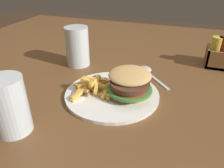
# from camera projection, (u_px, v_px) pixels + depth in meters

# --- Properties ---
(dining_table) EXTENTS (1.55, 1.34, 0.75)m
(dining_table) POSITION_uv_depth(u_px,v_px,m) (105.00, 80.00, 0.89)
(dining_table) COLOR brown
(dining_table) RESTS_ON ground_plane
(meal_plate_near) EXTENTS (0.28, 0.28, 0.09)m
(meal_plate_near) POSITION_uv_depth(u_px,v_px,m) (119.00, 89.00, 0.63)
(meal_plate_near) COLOR white
(meal_plate_near) RESTS_ON dining_table
(beer_glass) EXTENTS (0.09, 0.09, 0.15)m
(beer_glass) POSITION_uv_depth(u_px,v_px,m) (77.00, 47.00, 0.81)
(beer_glass) COLOR silver
(beer_glass) RESTS_ON dining_table
(juice_glass) EXTENTS (0.08, 0.08, 0.20)m
(juice_glass) POSITION_uv_depth(u_px,v_px,m) (10.00, 107.00, 0.49)
(juice_glass) COLOR silver
(juice_glass) RESTS_ON dining_table
(spoon) EXTENTS (0.14, 0.15, 0.02)m
(spoon) POSITION_uv_depth(u_px,v_px,m) (146.00, 70.00, 0.79)
(spoon) COLOR silver
(spoon) RESTS_ON dining_table
(condiment_caddy) EXTENTS (0.10, 0.10, 0.11)m
(condiment_caddy) POSITION_uv_depth(u_px,v_px,m) (221.00, 54.00, 0.81)
(condiment_caddy) COLOR brown
(condiment_caddy) RESTS_ON dining_table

